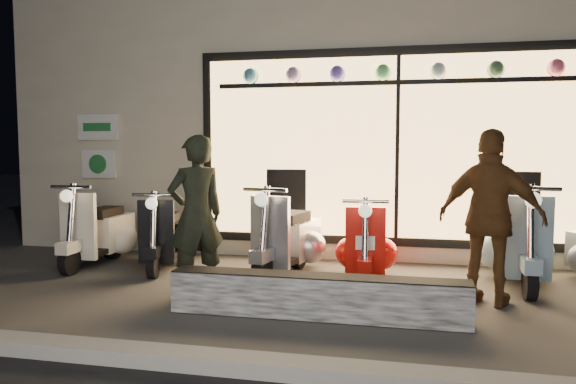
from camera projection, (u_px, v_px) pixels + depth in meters
name	position (u px, v px, depth m)	size (l,w,h in m)	color
ground	(312.00, 298.00, 5.84)	(40.00, 40.00, 0.00)	#383533
kerb	(261.00, 366.00, 3.89)	(40.00, 0.25, 0.12)	slate
shop_building	(359.00, 117.00, 10.51)	(10.20, 6.23, 4.20)	beige
graffiti_barrier	(317.00, 296.00, 5.15)	(2.75, 0.28, 0.40)	black
scooter_silver	(290.00, 238.00, 6.98)	(0.67, 1.49, 1.06)	black
scooter_red	(366.00, 247.00, 6.62)	(0.47, 1.35, 0.97)	black
scooter_black	(166.00, 236.00, 7.35)	(0.63, 1.37, 0.97)	black
scooter_cream	(102.00, 232.00, 7.55)	(0.47, 1.46, 1.05)	black
scooter_blue	(518.00, 244.00, 6.49)	(0.50, 1.55, 1.12)	black
man	(196.00, 215.00, 5.96)	(0.62, 0.41, 1.69)	black
woman	(491.00, 218.00, 5.51)	(1.03, 0.43, 1.75)	brown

